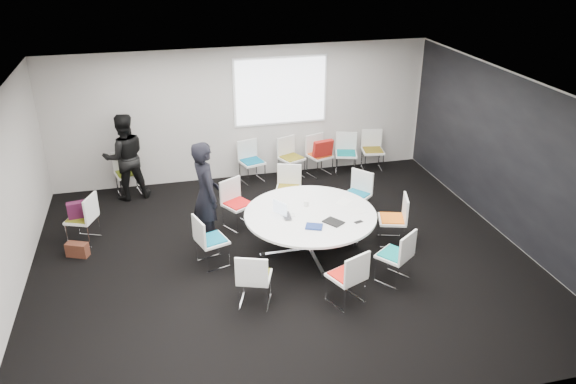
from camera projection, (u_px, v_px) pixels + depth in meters
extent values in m
cube|color=black|center=(282.00, 259.00, 9.29)|extent=(8.00, 7.00, 0.04)
cube|color=white|center=(281.00, 91.00, 8.07)|extent=(8.00, 7.00, 0.04)
cube|color=#B6B1AB|center=(243.00, 114.00, 11.77)|extent=(8.00, 0.04, 2.80)
cube|color=#B6B1AB|center=(363.00, 321.00, 5.59)|extent=(8.00, 0.04, 2.80)
cube|color=#B6B1AB|center=(1.00, 209.00, 7.81)|extent=(0.04, 7.00, 2.80)
cube|color=#B6B1AB|center=(511.00, 158.00, 9.55)|extent=(0.04, 7.00, 2.80)
cube|color=black|center=(510.00, 158.00, 9.54)|extent=(0.01, 6.94, 2.74)
cube|color=silver|center=(310.00, 249.00, 9.44)|extent=(0.90, 0.90, 0.08)
cylinder|color=silver|center=(310.00, 233.00, 9.30)|extent=(0.10, 0.10, 0.65)
cylinder|color=white|center=(310.00, 214.00, 9.15)|extent=(2.16, 2.16, 0.04)
cube|color=white|center=(281.00, 91.00, 11.69)|extent=(1.90, 0.03, 1.35)
cube|color=silver|center=(391.00, 231.00, 9.65)|extent=(0.53, 0.53, 0.42)
cube|color=white|center=(392.00, 220.00, 9.55)|extent=(0.56, 0.57, 0.04)
cube|color=orange|center=(392.00, 218.00, 9.54)|extent=(0.48, 0.50, 0.03)
cube|color=white|center=(405.00, 208.00, 9.44)|extent=(0.17, 0.45, 0.42)
cube|color=silver|center=(355.00, 207.00, 10.49)|extent=(0.59, 0.59, 0.42)
cube|color=white|center=(356.00, 196.00, 10.39)|extent=(0.63, 0.63, 0.04)
cube|color=#0C6281|center=(356.00, 195.00, 10.38)|extent=(0.55, 0.55, 0.03)
cube|color=white|center=(362.00, 181.00, 10.44)|extent=(0.31, 0.38, 0.42)
cube|color=silver|center=(288.00, 201.00, 10.73)|extent=(0.54, 0.54, 0.42)
cube|color=white|center=(288.00, 190.00, 10.63)|extent=(0.58, 0.57, 0.04)
cube|color=olive|center=(288.00, 189.00, 10.62)|extent=(0.51, 0.50, 0.03)
cube|color=white|center=(289.00, 174.00, 10.72)|extent=(0.44, 0.19, 0.42)
cube|color=silver|center=(239.00, 216.00, 10.16)|extent=(0.58, 0.58, 0.42)
cube|color=white|center=(238.00, 205.00, 10.07)|extent=(0.62, 0.61, 0.04)
cube|color=red|center=(238.00, 203.00, 10.05)|extent=(0.54, 0.53, 0.03)
cube|color=white|center=(230.00, 190.00, 10.10)|extent=(0.41, 0.27, 0.42)
cube|color=silver|center=(213.00, 253.00, 9.02)|extent=(0.53, 0.53, 0.42)
cube|color=white|center=(212.00, 240.00, 8.93)|extent=(0.56, 0.57, 0.04)
cube|color=#0B6483|center=(212.00, 239.00, 8.91)|extent=(0.48, 0.50, 0.03)
cube|color=white|center=(199.00, 231.00, 8.73)|extent=(0.18, 0.45, 0.42)
cube|color=silver|center=(255.00, 290.00, 8.09)|extent=(0.54, 0.54, 0.42)
cube|color=white|center=(254.00, 277.00, 7.99)|extent=(0.58, 0.57, 0.04)
cube|color=olive|center=(254.00, 275.00, 7.98)|extent=(0.51, 0.49, 0.03)
cube|color=white|center=(252.00, 272.00, 7.71)|extent=(0.44, 0.19, 0.42)
cube|color=silver|center=(345.00, 289.00, 8.12)|extent=(0.55, 0.55, 0.42)
cube|color=white|center=(346.00, 276.00, 8.02)|extent=(0.60, 0.59, 0.04)
cube|color=red|center=(346.00, 274.00, 8.00)|extent=(0.52, 0.51, 0.03)
cube|color=white|center=(357.00, 269.00, 7.77)|extent=(0.44, 0.21, 0.42)
cube|color=silver|center=(393.00, 268.00, 8.62)|extent=(0.59, 0.59, 0.42)
cube|color=white|center=(394.00, 255.00, 8.52)|extent=(0.63, 0.63, 0.04)
cube|color=#097673|center=(394.00, 254.00, 8.51)|extent=(0.55, 0.54, 0.03)
cube|color=white|center=(408.00, 247.00, 8.30)|extent=(0.39, 0.30, 0.42)
cube|color=silver|center=(252.00, 172.00, 11.97)|extent=(0.52, 0.52, 0.42)
cube|color=white|center=(252.00, 162.00, 11.87)|extent=(0.57, 0.55, 0.04)
cube|color=#086084|center=(252.00, 161.00, 11.86)|extent=(0.49, 0.48, 0.03)
cube|color=white|center=(247.00, 149.00, 11.94)|extent=(0.45, 0.17, 0.42)
cube|color=silver|center=(292.00, 168.00, 12.16)|extent=(0.55, 0.55, 0.42)
cube|color=white|center=(292.00, 159.00, 12.06)|extent=(0.60, 0.59, 0.04)
cube|color=olive|center=(292.00, 157.00, 12.05)|extent=(0.52, 0.51, 0.03)
cube|color=white|center=(286.00, 146.00, 12.11)|extent=(0.44, 0.21, 0.42)
cube|color=silver|center=(320.00, 166.00, 12.30)|extent=(0.54, 0.54, 0.42)
cube|color=white|center=(320.00, 156.00, 12.20)|extent=(0.58, 0.57, 0.04)
cube|color=#D64F18|center=(320.00, 155.00, 12.19)|extent=(0.50, 0.49, 0.03)
cube|color=white|center=(314.00, 143.00, 12.26)|extent=(0.45, 0.19, 0.42)
cube|color=silver|center=(346.00, 164.00, 12.39)|extent=(0.52, 0.52, 0.42)
cube|color=white|center=(346.00, 154.00, 12.29)|extent=(0.57, 0.55, 0.04)
cube|color=#0C777B|center=(346.00, 153.00, 12.28)|extent=(0.49, 0.48, 0.03)
cube|color=white|center=(346.00, 141.00, 12.38)|extent=(0.45, 0.17, 0.42)
cube|color=silver|center=(372.00, 161.00, 12.56)|extent=(0.49, 0.49, 0.42)
cube|color=white|center=(373.00, 151.00, 12.46)|extent=(0.53, 0.51, 0.04)
cube|color=brown|center=(373.00, 150.00, 12.45)|extent=(0.46, 0.44, 0.03)
cube|color=white|center=(372.00, 138.00, 12.55)|extent=(0.46, 0.11, 0.42)
cube|color=silver|center=(84.00, 231.00, 9.68)|extent=(0.55, 0.55, 0.42)
cube|color=white|center=(81.00, 219.00, 9.58)|extent=(0.58, 0.59, 0.04)
cube|color=olive|center=(81.00, 217.00, 9.57)|extent=(0.50, 0.51, 0.03)
cube|color=white|center=(91.00, 208.00, 9.46)|extent=(0.21, 0.44, 0.42)
cube|color=silver|center=(129.00, 185.00, 11.40)|extent=(0.51, 0.51, 0.42)
cube|color=white|center=(128.00, 174.00, 11.30)|extent=(0.55, 0.54, 0.04)
cube|color=olive|center=(127.00, 173.00, 11.29)|extent=(0.48, 0.47, 0.03)
cube|color=white|center=(124.00, 160.00, 11.37)|extent=(0.46, 0.15, 0.42)
imported|color=black|center=(206.00, 195.00, 9.29)|extent=(0.57, 0.75, 1.87)
imported|color=black|center=(125.00, 157.00, 10.99)|extent=(0.95, 0.80, 1.75)
imported|color=#333338|center=(290.00, 216.00, 9.04)|extent=(0.20, 0.30, 0.02)
cube|color=silver|center=(280.00, 208.00, 9.03)|extent=(0.17, 0.26, 0.22)
cube|color=black|center=(333.00, 222.00, 8.85)|extent=(0.35, 0.37, 0.02)
cube|color=navy|center=(314.00, 226.00, 8.71)|extent=(0.32, 0.29, 0.03)
cube|color=white|center=(344.00, 202.00, 9.52)|extent=(0.36, 0.36, 0.00)
cube|color=silver|center=(357.00, 211.00, 9.21)|extent=(0.34, 0.27, 0.00)
cylinder|color=white|center=(306.00, 204.00, 9.36)|extent=(0.08, 0.08, 0.09)
cube|color=black|center=(359.00, 222.00, 8.87)|extent=(0.15, 0.11, 0.01)
cube|color=#41112B|center=(80.00, 209.00, 9.51)|extent=(0.42, 0.20, 0.28)
cube|color=#4B2418|center=(77.00, 250.00, 9.28)|extent=(0.39, 0.29, 0.24)
cube|color=maroon|center=(323.00, 148.00, 11.90)|extent=(0.46, 0.24, 0.36)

